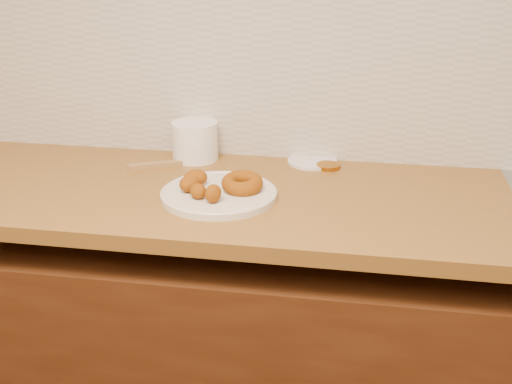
% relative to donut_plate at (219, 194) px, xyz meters
% --- Properties ---
extents(wall_back, '(4.00, 0.02, 2.70)m').
position_rel_donut_plate_xyz_m(wall_back, '(0.25, 0.36, 0.44)').
color(wall_back, tan).
rests_on(wall_back, ground).
extents(base_cabinet, '(3.60, 0.60, 0.77)m').
position_rel_donut_plate_xyz_m(base_cabinet, '(0.25, 0.05, -0.52)').
color(base_cabinet, '#4B2812').
rests_on(base_cabinet, floor).
extents(butcher_block, '(2.30, 0.62, 0.04)m').
position_rel_donut_plate_xyz_m(butcher_block, '(-0.40, 0.05, -0.03)').
color(butcher_block, brown).
rests_on(butcher_block, base_cabinet).
extents(backsplash, '(3.60, 0.02, 0.60)m').
position_rel_donut_plate_xyz_m(backsplash, '(0.25, 0.35, 0.29)').
color(backsplash, beige).
rests_on(backsplash, wall_back).
extents(donut_plate, '(0.30, 0.30, 0.02)m').
position_rel_donut_plate_xyz_m(donut_plate, '(0.00, 0.00, 0.00)').
color(donut_plate, silver).
rests_on(donut_plate, butcher_block).
extents(ring_donut, '(0.13, 0.13, 0.05)m').
position_rel_donut_plate_xyz_m(ring_donut, '(0.06, 0.02, 0.03)').
color(ring_donut, '#974E0E').
rests_on(ring_donut, donut_plate).
extents(fried_dough_chunks, '(0.14, 0.18, 0.05)m').
position_rel_donut_plate_xyz_m(fried_dough_chunks, '(-0.05, -0.01, 0.03)').
color(fried_dough_chunks, '#974E0E').
rests_on(fried_dough_chunks, donut_plate).
extents(plastic_tub, '(0.15, 0.15, 0.11)m').
position_rel_donut_plate_xyz_m(plastic_tub, '(-0.14, 0.28, 0.05)').
color(plastic_tub, white).
rests_on(plastic_tub, butcher_block).
extents(tub_lid, '(0.16, 0.16, 0.01)m').
position_rel_donut_plate_xyz_m(tub_lid, '(0.21, 0.31, -0.00)').
color(tub_lid, silver).
rests_on(tub_lid, butcher_block).
extents(brass_jar_lid, '(0.09, 0.09, 0.01)m').
position_rel_donut_plate_xyz_m(brass_jar_lid, '(0.26, 0.27, -0.00)').
color(brass_jar_lid, '#A56416').
rests_on(brass_jar_lid, butcher_block).
extents(wooden_utensil, '(0.17, 0.10, 0.01)m').
position_rel_donut_plate_xyz_m(wooden_utensil, '(-0.22, 0.20, -0.00)').
color(wooden_utensil, olive).
rests_on(wooden_utensil, butcher_block).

